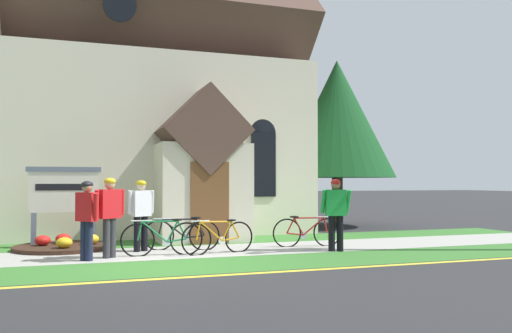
{
  "coord_description": "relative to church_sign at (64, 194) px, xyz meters",
  "views": [
    {
      "loc": [
        -1.64,
        -10.14,
        1.59
      ],
      "look_at": [
        2.82,
        2.81,
        1.98
      ],
      "focal_mm": 37.44,
      "sensor_mm": 36.0,
      "label": 1
    }
  ],
  "objects": [
    {
      "name": "cyclist_in_white_jersey",
      "position": [
        5.88,
        -2.86,
        -0.33
      ],
      "size": [
        0.62,
        0.42,
        1.64
      ],
      "color": "black",
      "rests_on": "ground"
    },
    {
      "name": "sidewalk_slab",
      "position": [
        1.37,
        -1.84,
        -1.29
      ],
      "size": [
        32.0,
        2.17,
        0.01
      ],
      "primitive_type": "cube",
      "color": "#A8A59E",
      "rests_on": "ground"
    },
    {
      "name": "cyclist_in_orange_jersey",
      "position": [
        0.93,
        -2.29,
        -0.31
      ],
      "size": [
        0.62,
        0.43,
        1.67
      ],
      "color": "#2D2D33",
      "rests_on": "ground"
    },
    {
      "name": "cyclist_in_blue_jersey",
      "position": [
        1.67,
        -1.45,
        -0.35
      ],
      "size": [
        0.61,
        0.39,
        1.62
      ],
      "color": "black",
      "rests_on": "ground"
    },
    {
      "name": "bicycle_yellow",
      "position": [
        5.63,
        -1.83,
        -0.92
      ],
      "size": [
        1.73,
        0.26,
        0.78
      ],
      "color": "black",
      "rests_on": "ground"
    },
    {
      "name": "church_lawn",
      "position": [
        1.37,
        0.16,
        -1.29
      ],
      "size": [
        24.0,
        1.85,
        0.01
      ],
      "primitive_type": "cube",
      "color": "#38722D",
      "rests_on": "ground"
    },
    {
      "name": "bicycle_green",
      "position": [
        2.61,
        -1.5,
        -0.92
      ],
      "size": [
        1.69,
        0.6,
        0.8
      ],
      "color": "black",
      "rests_on": "ground"
    },
    {
      "name": "grass_verge",
      "position": [
        1.37,
        -3.89,
        -1.29
      ],
      "size": [
        32.0,
        1.92,
        0.01
      ],
      "primitive_type": "cube",
      "color": "#38722D",
      "rests_on": "ground"
    },
    {
      "name": "bicycle_blue",
      "position": [
        3.25,
        -2.38,
        -0.92
      ],
      "size": [
        1.72,
        0.39,
        0.77
      ],
      "color": "black",
      "rests_on": "ground"
    },
    {
      "name": "curb_paint_stripe",
      "position": [
        1.37,
        -5.0,
        -1.29
      ],
      "size": [
        28.0,
        0.16,
        0.01
      ],
      "primitive_type": "cube",
      "color": "yellow",
      "rests_on": "ground"
    },
    {
      "name": "flower_bed",
      "position": [
        0.01,
        -0.45,
        -1.21
      ],
      "size": [
        2.24,
        2.24,
        0.34
      ],
      "color": "#382319",
      "rests_on": "ground"
    },
    {
      "name": "church_building",
      "position": [
        0.99,
        5.28,
        3.51
      ],
      "size": [
        12.42,
        10.86,
        12.76
      ],
      "color": "beige",
      "rests_on": "ground"
    },
    {
      "name": "cyclist_in_green_jersey",
      "position": [
        0.47,
        -2.55,
        -0.36
      ],
      "size": [
        0.45,
        0.68,
        1.6
      ],
      "color": "#191E38",
      "rests_on": "ground"
    },
    {
      "name": "church_sign",
      "position": [
        0.0,
        0.0,
        0.0
      ],
      "size": [
        1.73,
        0.21,
        1.95
      ],
      "color": "slate",
      "rests_on": "ground"
    },
    {
      "name": "roadside_conifer",
      "position": [
        9.15,
        3.29,
        2.55
      ],
      "size": [
        4.11,
        4.11,
        5.96
      ],
      "color": "#3D2D1E",
      "rests_on": "ground"
    },
    {
      "name": "ground",
      "position": [
        1.84,
        0.36,
        -1.29
      ],
      "size": [
        140.0,
        140.0,
        0.0
      ],
      "primitive_type": "plane",
      "color": "#2B2B2D"
    },
    {
      "name": "bicycle_silver",
      "position": [
        2.04,
        -2.27,
        -0.92
      ],
      "size": [
        1.77,
        0.09,
        0.81
      ],
      "color": "black",
      "rests_on": "ground"
    }
  ]
}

